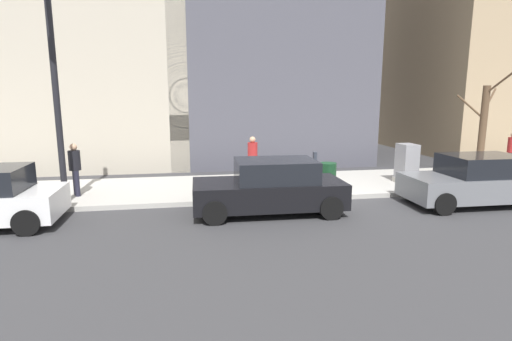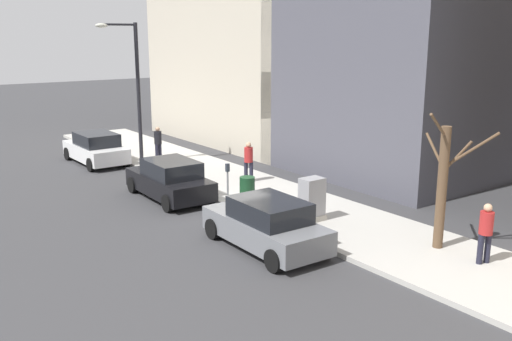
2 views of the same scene
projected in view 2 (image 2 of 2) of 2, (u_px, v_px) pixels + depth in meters
ground_plane at (224, 208)px, 20.68m from camera, size 120.00×120.00×0.00m
sidewalk at (268, 197)px, 21.81m from camera, size 4.00×36.00×0.15m
parked_car_grey at (266, 225)px, 16.57m from camera, size 1.97×4.23×1.52m
parked_car_black at (170, 180)px, 21.65m from camera, size 2.00×4.24×1.52m
parked_car_white at (96, 149)px, 27.58m from camera, size 1.96×4.22×1.52m
parking_meter at (228, 177)px, 21.05m from camera, size 0.14×0.10×1.35m
utility_box at (312, 200)px, 18.65m from camera, size 0.83×0.61×1.43m
streetlamp at (133, 81)px, 26.25m from camera, size 1.97×0.32×6.50m
bare_tree at (443, 184)px, 15.99m from camera, size 1.89×2.11×3.99m
trash_bin at (247, 189)px, 20.91m from camera, size 0.56×0.56×0.90m
pedestrian_near_meter at (486, 230)px, 15.06m from camera, size 0.39×0.36×1.66m
pedestrian_midblock at (249, 159)px, 23.58m from camera, size 0.36×0.37×1.66m
pedestrian_far_corner at (158, 142)px, 27.48m from camera, size 0.38×0.36×1.66m
office_block_center at (410, 5)px, 25.19m from camera, size 9.44×9.44×14.75m
office_tower_right at (291, 1)px, 34.04m from camera, size 12.72×12.72×16.17m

